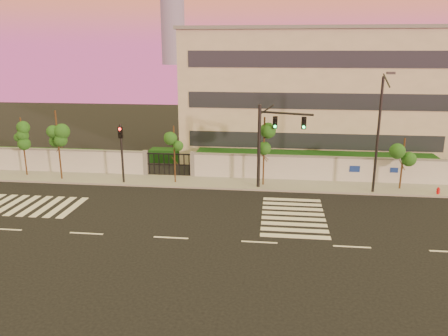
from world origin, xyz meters
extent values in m
plane|color=black|center=(0.00, 0.00, 0.00)|extent=(120.00, 120.00, 0.00)
cube|color=gray|center=(0.00, 10.50, 0.07)|extent=(60.00, 3.00, 0.15)
cube|color=#B4B6BC|center=(-17.50, 12.00, 1.00)|extent=(25.00, 0.30, 2.00)
cube|color=slate|center=(-17.50, 12.00, 2.06)|extent=(25.00, 0.36, 0.12)
cube|color=#B4B6BC|center=(14.50, 12.00, 1.00)|extent=(31.00, 0.30, 2.00)
cube|color=slate|center=(14.50, 12.00, 2.06)|extent=(31.00, 0.36, 0.12)
cube|color=slate|center=(-5.00, 12.00, 1.10)|extent=(0.35, 0.35, 2.20)
cube|color=slate|center=(-1.00, 12.00, 1.10)|extent=(0.35, 0.35, 2.20)
cube|color=#123610|center=(9.00, 14.50, 0.90)|extent=(20.00, 2.00, 1.80)
cube|color=#123610|center=(-16.00, 14.50, 0.70)|extent=(12.00, 1.80, 1.40)
cube|color=#123610|center=(-3.00, 17.00, 0.60)|extent=(6.00, 1.50, 1.20)
cube|color=#B5AC99|center=(9.00, 22.00, 6.00)|extent=(24.00, 12.00, 12.00)
cube|color=#262D38|center=(9.00, 15.98, 2.50)|extent=(22.00, 0.08, 1.40)
cube|color=#262D38|center=(9.00, 15.98, 6.00)|extent=(22.00, 0.08, 1.40)
cube|color=#262D38|center=(9.00, 15.98, 9.50)|extent=(22.00, 0.08, 1.40)
cube|color=slate|center=(9.00, 22.00, 12.10)|extent=(24.40, 12.40, 0.30)
cube|color=silver|center=(-12.20, 4.00, 0.01)|extent=(0.50, 4.00, 0.02)
cube|color=silver|center=(-11.30, 4.00, 0.01)|extent=(0.50, 4.00, 0.02)
cube|color=silver|center=(-10.40, 4.00, 0.01)|extent=(0.50, 4.00, 0.02)
cube|color=silver|center=(-9.50, 4.00, 0.01)|extent=(0.50, 4.00, 0.02)
cube|color=silver|center=(-8.60, 4.00, 0.01)|extent=(0.50, 4.00, 0.02)
cube|color=silver|center=(-7.70, 4.00, 0.01)|extent=(0.50, 4.00, 0.02)
cube|color=silver|center=(7.00, 1.00, 0.01)|extent=(4.00, 0.50, 0.02)
cube|color=silver|center=(7.00, 1.90, 0.01)|extent=(4.00, 0.50, 0.02)
cube|color=silver|center=(7.00, 2.80, 0.01)|extent=(4.00, 0.50, 0.02)
cube|color=silver|center=(7.00, 3.70, 0.01)|extent=(4.00, 0.50, 0.02)
cube|color=silver|center=(7.00, 4.60, 0.01)|extent=(4.00, 0.50, 0.02)
cube|color=silver|center=(7.00, 5.50, 0.01)|extent=(4.00, 0.50, 0.02)
cube|color=silver|center=(7.00, 6.40, 0.01)|extent=(4.00, 0.50, 0.02)
cube|color=silver|center=(7.00, 7.30, 0.01)|extent=(4.00, 0.50, 0.02)
cube|color=silver|center=(-10.00, 0.00, 0.01)|extent=(2.00, 0.15, 0.01)
cube|color=silver|center=(-5.00, 0.00, 0.01)|extent=(2.00, 0.15, 0.01)
cube|color=silver|center=(0.00, 0.00, 0.01)|extent=(2.00, 0.15, 0.01)
cube|color=silver|center=(5.00, 0.00, 0.01)|extent=(2.00, 0.15, 0.01)
cube|color=silver|center=(10.00, 0.00, 0.01)|extent=(2.00, 0.15, 0.01)
cylinder|color=#382314|center=(-14.86, 10.64, 2.48)|extent=(0.12, 0.12, 4.97)
sphere|color=#1C4D16|center=(-14.86, 10.64, 3.97)|extent=(1.12, 1.12, 1.12)
sphere|color=#1C4D16|center=(-14.50, 10.85, 3.23)|extent=(0.86, 0.86, 0.86)
sphere|color=#1C4D16|center=(-15.17, 10.49, 3.48)|extent=(0.82, 0.82, 0.82)
cylinder|color=#382314|center=(-11.42, 9.91, 2.85)|extent=(0.13, 0.13, 5.70)
sphere|color=#1C4D16|center=(-11.42, 9.91, 4.56)|extent=(1.20, 1.20, 1.20)
sphere|color=#1C4D16|center=(-11.04, 10.13, 3.71)|extent=(0.92, 0.92, 0.92)
sphere|color=#1C4D16|center=(-11.75, 9.75, 3.99)|extent=(0.88, 0.88, 0.88)
cylinder|color=#382314|center=(-2.06, 10.09, 2.32)|extent=(0.11, 0.11, 4.64)
sphere|color=#1C4D16|center=(-2.06, 10.09, 3.71)|extent=(1.01, 1.01, 1.01)
sphere|color=#1C4D16|center=(-1.73, 10.28, 3.02)|extent=(0.77, 0.77, 0.77)
sphere|color=#1C4D16|center=(-2.33, 9.95, 3.25)|extent=(0.73, 0.73, 0.73)
cylinder|color=#382314|center=(4.88, 10.24, 2.71)|extent=(0.13, 0.13, 5.42)
sphere|color=#1C4D16|center=(4.88, 10.24, 4.34)|extent=(1.15, 1.15, 1.15)
sphere|color=#1C4D16|center=(5.24, 10.44, 3.52)|extent=(0.88, 0.88, 0.88)
sphere|color=#1C4D16|center=(4.56, 10.08, 3.79)|extent=(0.83, 0.83, 0.83)
cylinder|color=#382314|center=(15.16, 10.48, 2.01)|extent=(0.13, 0.13, 4.02)
sphere|color=#1C4D16|center=(15.16, 10.48, 3.21)|extent=(1.20, 1.20, 1.20)
sphere|color=#1C4D16|center=(15.54, 10.70, 2.61)|extent=(0.92, 0.92, 0.92)
sphere|color=#1C4D16|center=(14.83, 10.32, 2.81)|extent=(0.87, 0.87, 0.87)
cylinder|color=black|center=(4.52, 9.67, 3.21)|extent=(0.25, 0.25, 6.43)
cylinder|color=black|center=(6.49, 9.67, 5.81)|extent=(3.79, 1.39, 0.17)
cube|color=black|center=(5.66, 9.62, 5.13)|extent=(0.36, 0.19, 0.93)
sphere|color=#0CF259|center=(5.66, 9.51, 4.84)|extent=(0.21, 0.21, 0.21)
cube|color=black|center=(7.73, 9.62, 5.13)|extent=(0.36, 0.19, 0.93)
sphere|color=#0CF259|center=(7.73, 9.51, 4.84)|extent=(0.21, 0.21, 0.21)
cylinder|color=black|center=(-6.11, 9.61, 2.39)|extent=(0.17, 0.17, 4.78)
cube|color=black|center=(-6.11, 9.56, 4.15)|extent=(0.37, 0.19, 0.96)
sphere|color=red|center=(-6.11, 9.45, 4.44)|extent=(0.21, 0.21, 0.21)
cylinder|color=black|center=(12.98, 9.45, 4.25)|extent=(0.19, 0.19, 8.51)
cylinder|color=black|center=(12.98, 8.50, 8.30)|extent=(0.11, 2.04, 0.83)
cube|color=#3F3F44|center=(12.98, 7.54, 8.83)|extent=(0.53, 0.27, 0.16)
cylinder|color=red|center=(17.57, 9.44, 0.22)|extent=(0.19, 0.19, 0.44)
cylinder|color=red|center=(17.57, 9.44, 0.48)|extent=(0.25, 0.25, 0.09)
sphere|color=red|center=(17.57, 9.44, 0.58)|extent=(0.16, 0.16, 0.16)
cylinder|color=red|center=(17.57, 9.44, 0.31)|extent=(0.26, 0.13, 0.09)
camera|label=1|loc=(5.68, -22.26, 10.32)|focal=35.00mm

